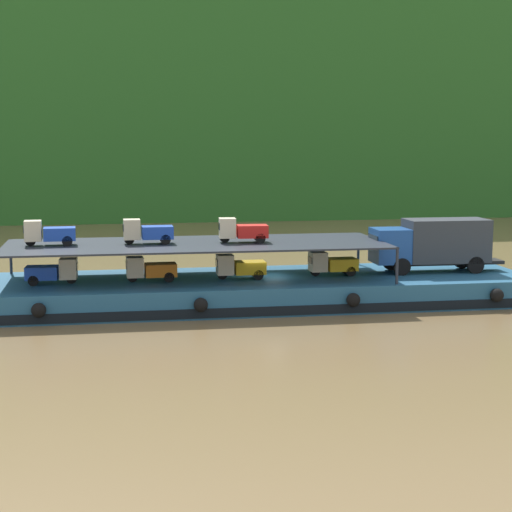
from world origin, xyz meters
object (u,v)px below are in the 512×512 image
Objects in this scene: cargo_barge at (264,290)px; mini_truck_lower_mid at (240,267)px; mini_truck_lower_aft at (150,269)px; mini_truck_upper_fore at (242,230)px; mini_truck_upper_stern at (49,233)px; mini_truck_upper_mid at (147,231)px; mini_truck_lower_fore at (332,264)px; covered_lorry at (433,243)px; mini_truck_lower_stern at (53,271)px.

mini_truck_lower_mid reaches higher than cargo_barge.
mini_truck_upper_fore reaches higher than mini_truck_lower_aft.
cargo_barge is 10.88× the size of mini_truck_upper_stern.
mini_truck_upper_mid is at bearing 172.89° from mini_truck_lower_mid.
mini_truck_upper_stern is (-15.75, 0.47, 2.00)m from mini_truck_lower_fore.
mini_truck_upper_mid is (-6.50, 0.15, 3.44)m from cargo_barge.
mini_truck_lower_aft is at bearing -8.31° from mini_truck_upper_stern.
mini_truck_upper_stern is at bearing 177.80° from mini_truck_upper_fore.
covered_lorry is 2.86× the size of mini_truck_upper_mid.
mini_truck_lower_aft is 5.55m from mini_truck_upper_fore.
mini_truck_lower_aft reaches higher than cargo_barge.
mini_truck_lower_mid is at bearing -118.18° from mini_truck_upper_fore.
mini_truck_upper_fore reaches higher than cargo_barge.
mini_truck_lower_stern is at bearing -177.78° from cargo_barge.
mini_truck_upper_stern is at bearing 103.63° from mini_truck_lower_stern.
cargo_barge is at bearing 4.88° from mini_truck_upper_fore.
cargo_barge is at bearing 18.70° from mini_truck_lower_mid.
mini_truck_lower_stern is 2.14m from mini_truck_upper_stern.
cargo_barge is 12.30m from mini_truck_upper_stern.
mini_truck_lower_mid is (4.96, 0.00, 0.00)m from mini_truck_lower_aft.
mini_truck_lower_mid is 5.49m from mini_truck_upper_mid.
mini_truck_lower_fore is (3.95, -0.17, 1.44)m from cargo_barge.
mini_truck_lower_stern is at bearing -173.34° from mini_truck_upper_mid.
mini_truck_lower_stern is at bearing -178.98° from mini_truck_lower_fore.
mini_truck_upper_fore is (-11.37, -0.28, 1.00)m from covered_lorry.
mini_truck_lower_fore is 1.00× the size of mini_truck_upper_fore.
mini_truck_upper_mid is (5.12, 0.60, 2.00)m from mini_truck_lower_stern.
mini_truck_upper_mid is (-10.45, 0.32, 2.00)m from mini_truck_lower_fore.
mini_truck_upper_fore reaches higher than covered_lorry.
covered_lorry is 2.82× the size of mini_truck_upper_fore.
mini_truck_lower_fore is 1.01× the size of mini_truck_upper_mid.
mini_truck_upper_stern is (-11.80, 0.30, 3.44)m from cargo_barge.
mini_truck_lower_aft is 5.82m from mini_truck_upper_stern.
mini_truck_lower_mid is at bearing -4.34° from mini_truck_upper_stern.
mini_truck_upper_mid is 5.28m from mini_truck_upper_fore.
mini_truck_lower_aft is (-6.39, -0.49, 1.44)m from cargo_barge.
mini_truck_upper_mid is at bearing 177.26° from mini_truck_upper_fore.
mini_truck_upper_stern reaches higher than mini_truck_lower_mid.
mini_truck_lower_mid is at bearing 0.04° from mini_truck_lower_aft.
cargo_barge is 10.43m from covered_lorry.
mini_truck_lower_stern and mini_truck_lower_aft have the same top height.
mini_truck_upper_stern is 1.01× the size of mini_truck_upper_mid.
mini_truck_upper_fore reaches higher than mini_truck_lower_mid.
cargo_barge is at bearing 177.51° from mini_truck_lower_fore.
mini_truck_upper_stern is 10.58m from mini_truck_upper_fore.
mini_truck_upper_fore is (5.16, 0.38, 2.00)m from mini_truck_lower_aft.
mini_truck_upper_stern is (-5.41, 0.79, 2.00)m from mini_truck_lower_aft.
mini_truck_lower_aft is at bearing -179.96° from mini_truck_lower_mid.
cargo_barge is at bearing -179.00° from covered_lorry.
mini_truck_lower_stern is (-11.62, -0.45, 1.44)m from cargo_barge.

